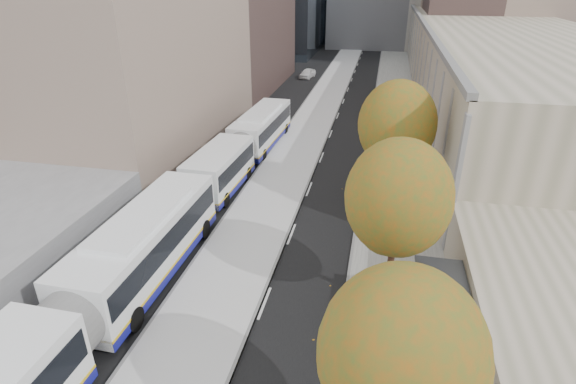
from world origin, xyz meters
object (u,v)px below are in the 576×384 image
(bus_near, at_px, (92,301))
(bus_far, at_px, (246,143))
(bus_shelter, at_px, (448,301))
(distant_car, at_px, (307,73))

(bus_near, relative_size, bus_far, 1.08)
(bus_shelter, height_order, distant_car, bus_shelter)
(bus_shelter, relative_size, distant_car, 1.19)
(bus_far, bearing_deg, bus_shelter, -50.11)
(distant_car, bearing_deg, bus_far, -78.52)
(bus_shelter, distance_m, bus_far, 21.20)
(bus_near, height_order, bus_far, bus_near)
(bus_shelter, xyz_separation_m, bus_near, (-13.34, -2.22, -0.47))
(bus_shelter, relative_size, bus_near, 0.23)
(bus_far, xyz_separation_m, distant_car, (-0.75, 32.28, -0.95))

